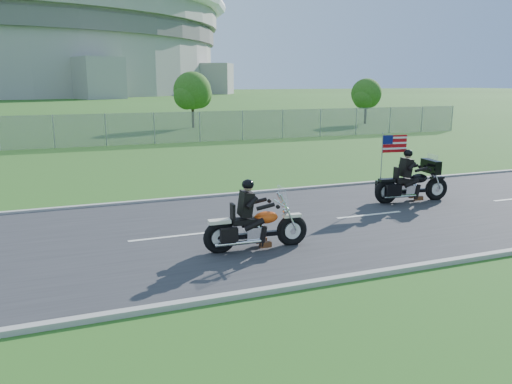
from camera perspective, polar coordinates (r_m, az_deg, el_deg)
name	(u,v)px	position (r m, az deg, el deg)	size (l,w,h in m)	color
ground	(244,230)	(13.65, -1.37, -4.38)	(420.00, 420.00, 0.00)	#264A17
road	(244,229)	(13.64, -1.37, -4.30)	(120.00, 8.00, 0.04)	#28282B
curb_north	(205,197)	(17.37, -5.85, -0.55)	(120.00, 0.18, 0.12)	#9E9B93
curb_south	(312,284)	(10.13, 6.45, -10.36)	(120.00, 0.18, 0.12)	#9E9B93
fence	(54,132)	(32.45, -22.11, 6.42)	(60.00, 0.03, 2.00)	gray
stadium	(5,43)	(183.34, -26.74, 14.96)	(140.40, 140.40, 29.20)	#A3A099
tree_fence_near	(193,93)	(43.61, -7.25, 11.20)	(3.52, 3.28, 4.75)	#382316
tree_fence_far	(366,95)	(48.22, 12.50, 10.74)	(3.08, 2.87, 4.20)	#382316
motorcycle_lead	(255,228)	(11.92, -0.13, -4.12)	(2.62, 0.69, 1.76)	black
motorcycle_follow	(412,184)	(17.36, 17.36, 0.83)	(2.69, 0.95, 2.24)	black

